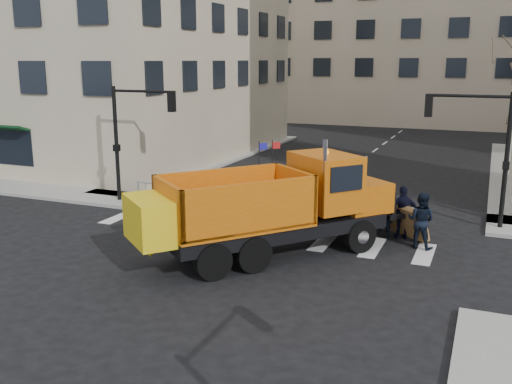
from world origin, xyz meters
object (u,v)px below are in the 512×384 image
at_px(worker, 204,192).
at_px(newspaper_box, 349,218).
at_px(plow_truck, 268,205).
at_px(cop_c, 403,213).
at_px(cop_a, 384,214).
at_px(cop_b, 421,220).

xyz_separation_m(worker, newspaper_box, (6.53, -0.68, -0.28)).
bearing_deg(plow_truck, cop_c, -6.46).
height_order(plow_truck, worker, plow_truck).
distance_m(cop_a, worker, 7.78).
relative_size(cop_a, cop_b, 0.88).
relative_size(plow_truck, worker, 5.86).
height_order(cop_a, worker, worker).
distance_m(worker, newspaper_box, 6.58).
distance_m(cop_b, worker, 9.27).
bearing_deg(plow_truck, worker, 89.02).
bearing_deg(plow_truck, cop_b, -18.50).
height_order(plow_truck, cop_a, plow_truck).
xyz_separation_m(cop_b, newspaper_box, (-2.68, 0.37, -0.31)).
xyz_separation_m(cop_b, cop_c, (-0.75, 0.87, -0.01)).
distance_m(cop_a, newspaper_box, 1.35).
height_order(cop_a, newspaper_box, cop_a).
distance_m(cop_b, cop_c, 1.15).
relative_size(plow_truck, newspaper_box, 8.90).
bearing_deg(cop_b, cop_c, -36.97).
bearing_deg(cop_b, worker, 5.57).
bearing_deg(cop_a, worker, -4.28).
bearing_deg(cop_a, newspaper_box, 19.01).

